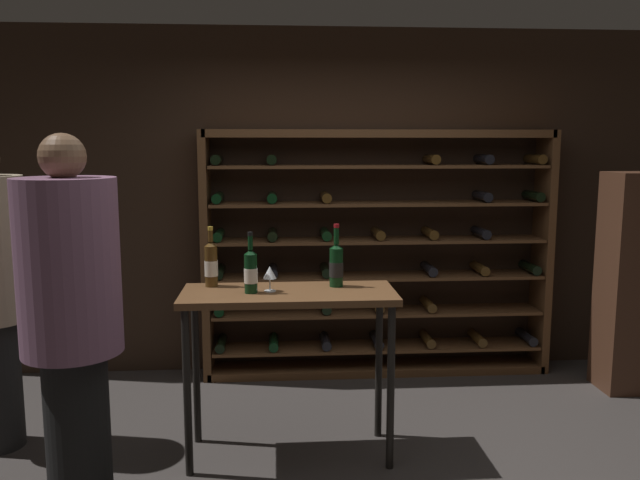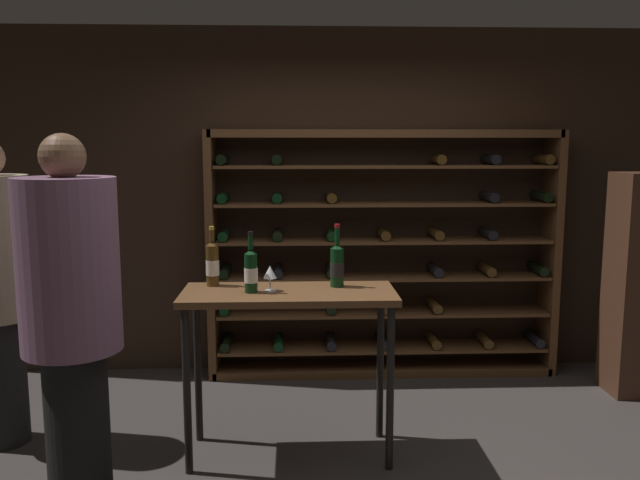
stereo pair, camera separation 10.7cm
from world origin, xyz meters
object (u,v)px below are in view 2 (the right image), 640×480
at_px(person_guest_blue_shirt, 71,306).
at_px(wine_bottle_black_capsule, 337,265).
at_px(wine_bottle_gold_foil, 251,271).
at_px(tasting_table, 289,313).
at_px(wine_rack, 382,256).
at_px(wine_bottle_amber_reserve, 212,263).
at_px(wine_glass_stemmed_right, 270,273).

relative_size(person_guest_blue_shirt, wine_bottle_black_capsule, 5.04).
bearing_deg(wine_bottle_gold_foil, tasting_table, 7.09).
relative_size(wine_rack, person_guest_blue_shirt, 1.46).
distance_m(person_guest_blue_shirt, wine_bottle_black_capsule, 1.48).
relative_size(wine_bottle_amber_reserve, wine_bottle_black_capsule, 0.96).
bearing_deg(wine_bottle_black_capsule, wine_bottle_amber_reserve, 175.75).
xyz_separation_m(wine_bottle_gold_foil, wine_glass_stemmed_right, (0.11, 0.03, -0.02)).
bearing_deg(wine_bottle_amber_reserve, tasting_table, -19.63).
bearing_deg(wine_bottle_black_capsule, person_guest_blue_shirt, -158.13).
bearing_deg(tasting_table, wine_bottle_black_capsule, 20.53).
bearing_deg(tasting_table, person_guest_blue_shirt, -157.79).
distance_m(wine_rack, wine_bottle_black_capsule, 1.34).
height_order(tasting_table, wine_bottle_gold_foil, wine_bottle_gold_foil).
bearing_deg(person_guest_blue_shirt, wine_bottle_gold_foil, -66.17).
distance_m(tasting_table, wine_bottle_amber_reserve, 0.55).
bearing_deg(person_guest_blue_shirt, tasting_table, -69.50).
relative_size(wine_bottle_gold_foil, wine_bottle_black_capsule, 0.93).
height_order(wine_rack, wine_bottle_black_capsule, wine_rack).
xyz_separation_m(tasting_table, person_guest_blue_shirt, (-1.08, -0.44, 0.17)).
bearing_deg(wine_bottle_black_capsule, wine_glass_stemmed_right, -165.23).
relative_size(tasting_table, wine_bottle_amber_reserve, 3.44).
distance_m(wine_bottle_gold_foil, wine_bottle_amber_reserve, 0.30).
bearing_deg(wine_rack, wine_bottle_amber_reserve, -134.35).
bearing_deg(wine_glass_stemmed_right, wine_bottle_amber_reserve, 155.48).
distance_m(tasting_table, wine_bottle_black_capsule, 0.40).
bearing_deg(wine_rack, tasting_table, -117.91).
distance_m(tasting_table, person_guest_blue_shirt, 1.18).
relative_size(tasting_table, wine_glass_stemmed_right, 8.34).
xyz_separation_m(wine_bottle_black_capsule, wine_glass_stemmed_right, (-0.39, -0.10, -0.03)).
height_order(wine_rack, wine_glass_stemmed_right, wine_rack).
xyz_separation_m(wine_rack, tasting_table, (-0.72, -1.36, -0.10)).
height_order(tasting_table, person_guest_blue_shirt, person_guest_blue_shirt).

